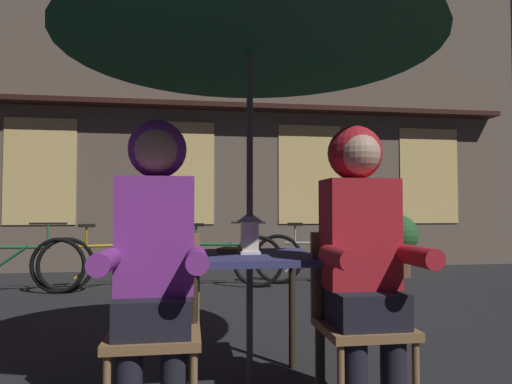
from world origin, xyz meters
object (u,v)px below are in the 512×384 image
patio_umbrella (250,19)px  bicycle_third (218,260)px  person_left_hooded (155,241)px  potted_plant (398,240)px  person_right_hooded (361,239)px  bicycle_fourth (316,258)px  chair_right (358,312)px  lantern (250,232)px  bicycle_second (110,262)px  bicycle_nearest (13,264)px  book (237,250)px  cafe_table (250,273)px  chair_left (156,319)px

patio_umbrella → bicycle_third: (0.03, 3.34, -1.71)m
person_left_hooded → potted_plant: bearing=53.3°
person_right_hooded → bicycle_fourth: bearing=77.2°
chair_right → potted_plant: 4.80m
bicycle_fourth → potted_plant: size_ratio=1.79×
bicycle_third → person_left_hooded: bearing=-97.8°
lantern → bicycle_second: 3.61m
bicycle_nearest → bicycle_fourth: 3.72m
bicycle_second → book: bearing=-68.8°
person_right_hooded → bicycle_nearest: person_right_hooded is taller
bicycle_nearest → patio_umbrella: bearing=-53.6°
bicycle_fourth → bicycle_nearest: bearing=-177.5°
bicycle_fourth → book: bicycle_fourth is taller
bicycle_fourth → potted_plant: (1.38, 0.49, 0.20)m
bicycle_nearest → bicycle_fourth: same height
person_left_hooded → book: bearing=53.1°
book → bicycle_nearest: bearing=149.8°
cafe_table → potted_plant: 4.73m
bicycle_third → bicycle_second: bearing=179.9°
lantern → bicycle_nearest: bearing=126.5°
chair_right → bicycle_nearest: size_ratio=0.52×
patio_umbrella → lantern: patio_umbrella is taller
potted_plant → patio_umbrella: bearing=-125.2°
lantern → chair_right: (0.48, -0.38, -0.37)m
cafe_table → book: book is taller
patio_umbrella → lantern: (0.00, 0.01, -1.20)m
patio_umbrella → book: 1.31m
book → person_left_hooded: bearing=-104.0°
chair_left → person_right_hooded: (0.96, -0.06, 0.36)m
bicycle_third → book: bearing=-91.6°
cafe_table → lantern: size_ratio=3.20×
person_right_hooded → book: size_ratio=7.00×
book → chair_right: bearing=-20.5°
bicycle_third → potted_plant: 2.75m
bicycle_second → bicycle_third: size_ratio=0.99×
chair_right → bicycle_second: chair_right is taller
person_left_hooded → bicycle_third: size_ratio=0.84×
cafe_table → bicycle_second: (-1.29, 3.34, -0.29)m
lantern → chair_right: 0.71m
chair_right → bicycle_second: size_ratio=0.53×
lantern → bicycle_nearest: 4.02m
chair_left → person_left_hooded: person_left_hooded is taller
person_left_hooded → bicycle_third: 3.83m
person_right_hooded → book: (-0.54, 0.56, -0.09)m
lantern → chair_left: lantern is taller
chair_right → potted_plant: (2.25, 4.24, 0.05)m
bicycle_nearest → book: bicycle_nearest is taller
lantern → chair_left: 0.72m
lantern → chair_right: bearing=-38.2°
bicycle_second → book: 3.45m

